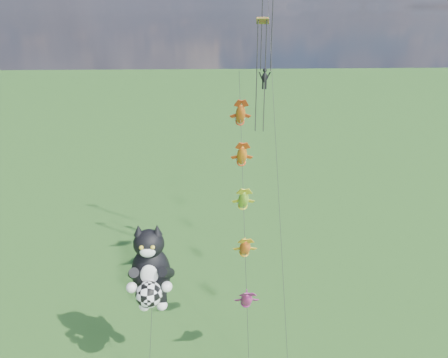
{
  "coord_description": "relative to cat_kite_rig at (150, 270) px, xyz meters",
  "views": [
    {
      "loc": [
        7.94,
        -25.52,
        22.84
      ],
      "look_at": [
        9.26,
        6.07,
        10.34
      ],
      "focal_mm": 35.0,
      "sensor_mm": 36.0,
      "label": 1
    }
  ],
  "objects": [
    {
      "name": "cat_kite_rig",
      "position": [
        0.0,
        0.0,
        0.0
      ],
      "size": [
        2.81,
        4.26,
        10.66
      ],
      "rotation": [
        0.0,
        0.0,
        -0.1
      ],
      "color": "brown",
      "rests_on": "ground"
    },
    {
      "name": "parafoil_rig",
      "position": [
        8.25,
        10.86,
        11.18
      ],
      "size": [
        1.84,
        17.55,
        26.02
      ],
      "rotation": [
        0.0,
        0.0,
        0.08
      ],
      "color": "brown",
      "rests_on": "ground"
    },
    {
      "name": "ground",
      "position": [
        -4.32,
        2.21,
        -7.58
      ],
      "size": [
        300.0,
        300.0,
        0.0
      ],
      "primitive_type": "plane",
      "color": "#144210"
    },
    {
      "name": "fish_windsock_rig",
      "position": [
        6.14,
        4.39,
        2.63
      ],
      "size": [
        0.9,
        15.97,
        18.22
      ],
      "rotation": [
        0.0,
        0.0,
        0.31
      ],
      "color": "brown",
      "rests_on": "ground"
    }
  ]
}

